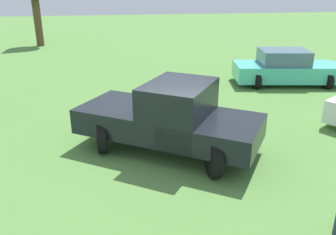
% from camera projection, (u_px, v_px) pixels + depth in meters
% --- Properties ---
extents(ground_plane, '(80.00, 80.00, 0.00)m').
position_uv_depth(ground_plane, '(168.00, 151.00, 9.11)').
color(ground_plane, '#54843D').
extents(pickup_truck, '(4.14, 4.93, 1.83)m').
position_uv_depth(pickup_truck, '(172.00, 116.00, 8.82)').
color(pickup_truck, black).
rests_on(pickup_truck, ground_plane).
extents(sedan_near, '(2.59, 4.63, 1.46)m').
position_uv_depth(sedan_near, '(286.00, 68.00, 14.89)').
color(sedan_near, black).
rests_on(sedan_near, ground_plane).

